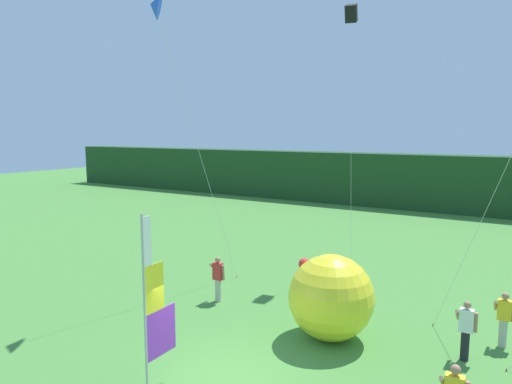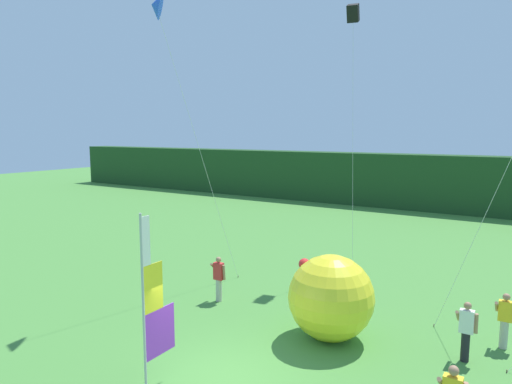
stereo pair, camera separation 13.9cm
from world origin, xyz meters
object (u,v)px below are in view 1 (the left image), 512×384
object	(u,v)px
person_far_left	(218,278)
kite_black_box_1	(351,15)
banner_flag	(154,306)
person_far_right	(504,318)
kite_blue_delta_2	(155,7)
inflatable_balloon	(331,297)
person_mid_field	(466,329)

from	to	relation	value
person_far_left	kite_black_box_1	xyz separation A→B (m)	(2.35, 6.58, 10.18)
banner_flag	person_far_right	world-z (taller)	banner_flag
person_far_right	kite_blue_delta_2	size ratio (longest dim) A/B	0.15
kite_blue_delta_2	kite_black_box_1	bearing A→B (deg)	58.93
person_far_left	kite_black_box_1	size ratio (longest dim) A/B	0.14
inflatable_balloon	kite_blue_delta_2	size ratio (longest dim) A/B	0.23
person_far_right	kite_black_box_1	size ratio (longest dim) A/B	0.14
kite_black_box_1	kite_blue_delta_2	size ratio (longest dim) A/B	1.06
banner_flag	person_far_right	xyz separation A→B (m)	(6.91, 6.78, -1.21)
person_mid_field	person_far_left	world-z (taller)	person_far_left
person_mid_field	inflatable_balloon	bearing A→B (deg)	-169.47
kite_black_box_1	person_far_left	bearing A→B (deg)	-109.63
person_mid_field	person_far_left	bearing A→B (deg)	-179.87
kite_black_box_1	person_far_right	bearing A→B (deg)	-37.77
inflatable_balloon	kite_black_box_1	bearing A→B (deg)	107.37
kite_blue_delta_2	banner_flag	bearing A→B (deg)	-48.44
banner_flag	kite_blue_delta_2	distance (m)	10.40
person_far_right	inflatable_balloon	xyz separation A→B (m)	(-4.42, -2.06, 0.42)
inflatable_balloon	kite_black_box_1	world-z (taller)	kite_black_box_1
person_far_left	person_mid_field	bearing A→B (deg)	0.13
kite_blue_delta_2	person_far_right	bearing A→B (deg)	10.75
banner_flag	person_far_left	distance (m)	5.90
person_far_left	inflatable_balloon	size ratio (longest dim) A/B	0.65
banner_flag	kite_black_box_1	bearing A→B (deg)	88.89
kite_black_box_1	kite_blue_delta_2	distance (m)	8.52
inflatable_balloon	kite_blue_delta_2	world-z (taller)	kite_blue_delta_2
banner_flag	kite_blue_delta_2	xyz separation A→B (m)	(-4.15, 4.68, 8.31)
person_mid_field	inflatable_balloon	distance (m)	3.68
person_mid_field	person_far_left	xyz separation A→B (m)	(-8.20, -0.02, 0.00)
person_far_left	kite_black_box_1	bearing A→B (deg)	70.37
inflatable_balloon	person_mid_field	bearing A→B (deg)	10.53
banner_flag	kite_black_box_1	world-z (taller)	kite_black_box_1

